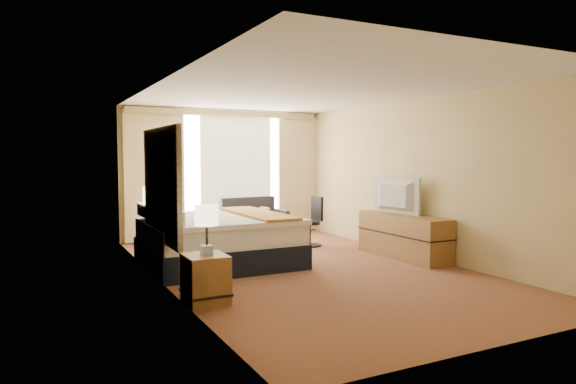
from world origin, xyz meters
name	(u,v)px	position (x,y,z in m)	size (l,w,h in m)	color
floor	(305,268)	(0.00, 0.00, 0.00)	(4.20, 7.00, 0.02)	maroon
ceiling	(306,91)	(0.00, 0.00, 2.60)	(4.20, 7.00, 0.02)	silver
wall_back	(224,173)	(0.00, 3.50, 1.30)	(4.20, 0.02, 2.60)	tan
wall_front	(504,198)	(0.00, -3.50, 1.30)	(4.20, 0.02, 2.60)	tan
wall_left	(162,184)	(-2.10, 0.00, 1.30)	(0.02, 7.00, 2.60)	tan
wall_right	(417,178)	(2.10, 0.00, 1.30)	(0.02, 7.00, 2.60)	tan
headboard	(161,185)	(-2.06, 0.20, 1.28)	(0.06, 1.85, 1.50)	black
nightstand_left	(205,279)	(-1.87, -1.05, 0.28)	(0.45, 0.52, 0.55)	olive
nightstand_right	(156,245)	(-1.87, 1.45, 0.28)	(0.45, 0.52, 0.55)	olive
media_dresser	(403,236)	(1.83, 0.00, 0.35)	(0.50, 1.80, 0.70)	olive
window	(236,172)	(0.25, 3.47, 1.32)	(2.30, 0.02, 2.30)	silver
curtains	(225,168)	(0.00, 3.39, 1.41)	(4.12, 0.19, 2.56)	beige
bed	(218,239)	(-1.06, 0.85, 0.39)	(2.17, 1.99, 1.06)	black
loveseat	(253,224)	(0.45, 3.04, 0.27)	(1.33, 0.76, 0.81)	maroon
floor_lamp	(171,179)	(-1.15, 3.30, 1.21)	(0.22, 0.22, 1.72)	black
desk_chair	(312,224)	(1.03, 1.63, 0.41)	(0.44, 0.44, 0.91)	black
lamp_left	(207,216)	(-1.85, -1.07, 0.98)	(0.27, 0.27, 0.56)	black
lamp_right	(153,196)	(-1.91, 1.42, 1.04)	(0.30, 0.30, 0.64)	black
tissue_box	(207,250)	(-1.86, -1.08, 0.61)	(0.12, 0.12, 0.11)	#8DA8DB
telephone	(152,224)	(-1.89, 1.61, 0.59)	(0.20, 0.15, 0.08)	black
television	(392,196)	(1.78, 0.25, 1.00)	(1.03, 0.13, 0.59)	black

